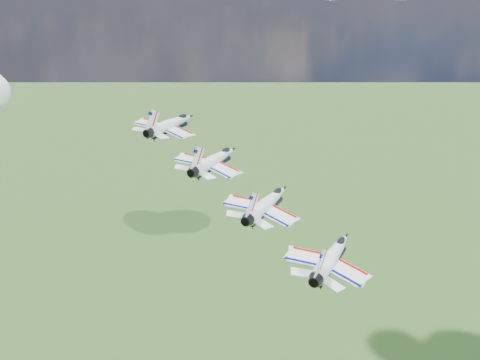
# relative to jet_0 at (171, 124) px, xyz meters

# --- Properties ---
(jet_0) EXTENTS (14.29, 16.59, 5.55)m
(jet_0) POSITION_rel_jet_0_xyz_m (0.00, 0.00, 0.00)
(jet_0) COLOR silver
(jet_1) EXTENTS (14.29, 16.59, 5.55)m
(jet_1) POSITION_rel_jet_0_xyz_m (7.98, -8.14, -3.08)
(jet_1) COLOR white
(jet_2) EXTENTS (14.29, 16.59, 5.55)m
(jet_2) POSITION_rel_jet_0_xyz_m (15.96, -16.29, -6.16)
(jet_2) COLOR white
(jet_3) EXTENTS (14.29, 16.59, 5.55)m
(jet_3) POSITION_rel_jet_0_xyz_m (23.95, -24.43, -9.23)
(jet_3) COLOR white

